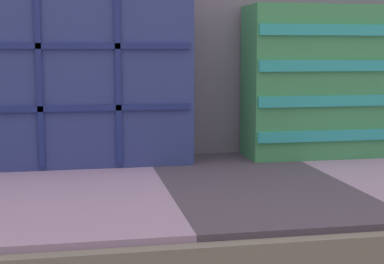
# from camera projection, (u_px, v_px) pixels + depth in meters

# --- Properties ---
(sofa_backrest) EXTENTS (2.10, 0.14, 0.57)m
(sofa_backrest) POSITION_uv_depth(u_px,v_px,m) (141.00, 34.00, 1.42)
(sofa_backrest) COLOR slate
(sofa_backrest) RESTS_ON couch
(throw_pillow_quilted) EXTENTS (0.48, 0.14, 0.38)m
(throw_pillow_quilted) POSITION_uv_depth(u_px,v_px,m) (79.00, 76.00, 1.26)
(throw_pillow_quilted) COLOR navy
(throw_pillow_quilted) RESTS_ON couch
(throw_pillow_striped) EXTENTS (0.42, 0.14, 0.35)m
(throw_pillow_striped) POSITION_uv_depth(u_px,v_px,m) (334.00, 82.00, 1.37)
(throw_pillow_striped) COLOR #3D8956
(throw_pillow_striped) RESTS_ON couch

